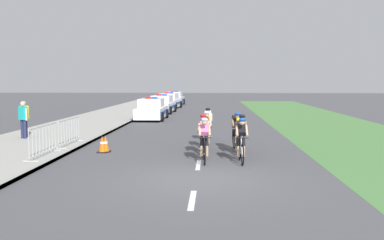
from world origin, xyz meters
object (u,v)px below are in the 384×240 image
police_car_nearest (152,110)px  crowd_barrier_front (43,141)px  crowd_barrier_middle (69,132)px  spectator_middle (23,117)px  spectator_closest (24,116)px  traffic_cone_near (105,144)px  cyclist_third (204,134)px  cyclist_fifth (206,129)px  cyclist_seventh (208,124)px  traffic_cone_mid (102,144)px  cyclist_sixth (236,131)px  police_car_third (169,102)px  cyclist_second (241,139)px  cyclist_fourth (241,134)px  police_car_second (162,105)px  cyclist_lead (204,139)px  police_car_furthest (175,99)px

police_car_nearest → crowd_barrier_front: (-1.60, -14.82, -0.03)m
crowd_barrier_middle → spectator_middle: bearing=147.7°
spectator_closest → traffic_cone_near: bearing=-34.9°
cyclist_third → cyclist_fifth: (0.05, 1.42, 0.00)m
cyclist_seventh → traffic_cone_mid: bearing=-141.1°
cyclist_fifth → police_car_nearest: size_ratio=0.39×
police_car_nearest → traffic_cone_mid: bearing=-89.7°
cyclist_sixth → traffic_cone_mid: size_ratio=2.69×
police_car_third → crowd_barrier_front: size_ratio=1.96×
traffic_cone_mid → traffic_cone_near: bearing=46.6°
crowd_barrier_front → cyclist_third: bearing=12.3°
cyclist_sixth → spectator_closest: (-9.63, 2.66, 0.30)m
cyclist_second → cyclist_fourth: bearing=86.6°
spectator_closest → cyclist_third: bearing=-23.2°
police_car_second → spectator_middle: 17.11m
cyclist_second → spectator_closest: spectator_closest is taller
traffic_cone_near → spectator_closest: size_ratio=0.38×
cyclist_lead → crowd_barrier_middle: (-5.56, 2.78, -0.14)m
spectator_closest → cyclist_lead: bearing=-30.7°
cyclist_sixth → crowd_barrier_front: bearing=-162.5°
cyclist_third → cyclist_fifth: 1.42m
cyclist_third → police_car_third: police_car_third is taller
cyclist_sixth → traffic_cone_mid: bearing=-172.6°
spectator_closest → crowd_barrier_front: bearing=-59.4°
cyclist_second → spectator_closest: size_ratio=1.03×
police_car_furthest → crowd_barrier_middle: size_ratio=1.92×
cyclist_lead → police_car_second: bearing=100.7°
police_car_furthest → traffic_cone_mid: police_car_furthest is taller
police_car_second → police_car_third: same height
cyclist_fourth → crowd_barrier_front: cyclist_fourth is taller
police_car_third → spectator_middle: (-4.26, -22.26, 0.40)m
spectator_middle → cyclist_second: bearing=-25.3°
cyclist_second → crowd_barrier_front: 6.82m
cyclist_fifth → crowd_barrier_front: 6.19m
cyclist_third → police_car_nearest: size_ratio=0.39×
cyclist_third → cyclist_fifth: same height
police_car_third → traffic_cone_near: (0.17, -24.94, -0.37)m
cyclist_fifth → traffic_cone_near: size_ratio=2.69×
police_car_third → police_car_furthest: (0.00, 5.67, 0.00)m
cyclist_fourth → crowd_barrier_middle: size_ratio=0.74×
spectator_middle → police_car_second: bearing=75.6°
cyclist_fifth → spectator_closest: (-8.45, 2.18, 0.30)m
police_car_nearest → traffic_cone_mid: 13.35m
cyclist_fourth → police_car_nearest: (-5.30, 13.64, -0.11)m
police_car_second → spectator_closest: spectator_closest is taller
traffic_cone_near → crowd_barrier_middle: bearing=150.5°
cyclist_fourth → cyclist_third: bearing=178.7°
traffic_cone_mid → cyclist_fourth: bearing=-3.3°
police_car_nearest → crowd_barrier_front: police_car_nearest is taller
police_car_furthest → traffic_cone_mid: size_ratio=6.96×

